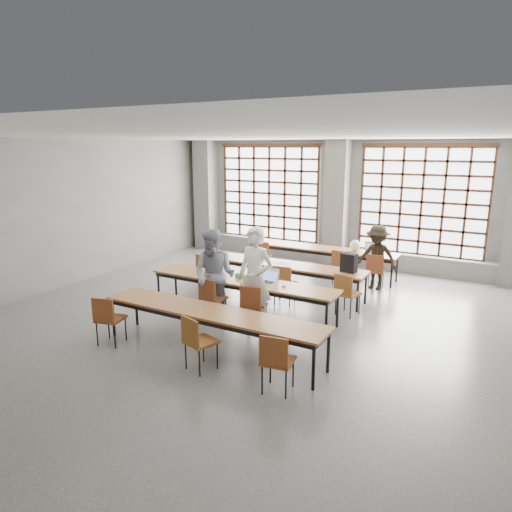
{
  "coord_description": "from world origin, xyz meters",
  "views": [
    {
      "loc": [
        4.29,
        -7.08,
        3.33
      ],
      "look_at": [
        0.1,
        0.4,
        1.25
      ],
      "focal_mm": 32.0,
      "sensor_mm": 36.0,
      "label": 1
    }
  ],
  "objects": [
    {
      "name": "window_right",
      "position": [
        2.25,
        5.42,
        1.9
      ],
      "size": [
        3.32,
        0.12,
        3.0
      ],
      "color": "white",
      "rests_on": "wall_back"
    },
    {
      "name": "chair_near_left",
      "position": [
        -1.44,
        -2.0,
        0.54
      ],
      "size": [
        0.51,
        0.51,
        0.88
      ],
      "color": "brown",
      "rests_on": "floor"
    },
    {
      "name": "chair_back_left",
      "position": [
        -1.31,
        3.29,
        0.54
      ],
      "size": [
        0.49,
        0.49,
        0.88
      ],
      "color": "brown",
      "rests_on": "floor"
    },
    {
      "name": "column_mid",
      "position": [
        0.0,
        5.22,
        1.75
      ],
      "size": [
        0.6,
        0.55,
        3.5
      ],
      "primitive_type": "cube",
      "color": "#5C5B59",
      "rests_on": "floor"
    },
    {
      "name": "mouse",
      "position": [
        0.72,
        0.37,
        0.75
      ],
      "size": [
        0.11,
        0.09,
        0.04
      ],
      "primitive_type": "ellipsoid",
      "rotation": [
        0.0,
        0.0,
        0.31
      ],
      "color": "silver",
      "rests_on": "desk_row_c"
    },
    {
      "name": "phone",
      "position": [
        -0.05,
        0.29,
        0.74
      ],
      "size": [
        0.14,
        0.08,
        0.01
      ],
      "primitive_type": "cube",
      "rotation": [
        0.0,
        0.0,
        -0.17
      ],
      "color": "black",
      "rests_on": "desk_row_c"
    },
    {
      "name": "paper_sheet_b",
      "position": [
        -0.45,
        1.89,
        0.73
      ],
      "size": [
        0.36,
        0.32,
        0.0
      ],
      "primitive_type": "cube",
      "rotation": [
        0.0,
        0.0,
        -0.44
      ],
      "color": "silver",
      "rests_on": "desk_row_b"
    },
    {
      "name": "desk_row_a",
      "position": [
        0.07,
        3.92,
        0.66
      ],
      "size": [
        4.0,
        0.7,
        0.73
      ],
      "color": "brown",
      "rests_on": "floor"
    },
    {
      "name": "chair_mid_right",
      "position": [
        1.63,
        1.31,
        0.54
      ],
      "size": [
        0.5,
        0.51,
        0.88
      ],
      "color": "brown",
      "rests_on": "floor"
    },
    {
      "name": "student_male",
      "position": [
        0.37,
        -0.11,
        0.96
      ],
      "size": [
        0.72,
        0.48,
        1.92
      ],
      "primitive_type": "imported",
      "rotation": [
        0.0,
        0.0,
        -0.04
      ],
      "color": "white",
      "rests_on": "floor"
    },
    {
      "name": "chair_near_right",
      "position": [
        1.76,
        -2.0,
        0.54
      ],
      "size": [
        0.48,
        0.48,
        0.88
      ],
      "color": "maroon",
      "rests_on": "floor"
    },
    {
      "name": "green_box",
      "position": [
        -0.28,
        0.47,
        0.78
      ],
      "size": [
        0.26,
        0.12,
        0.09
      ],
      "primitive_type": "cube",
      "rotation": [
        0.0,
        0.0,
        -0.14
      ],
      "color": "green",
      "rests_on": "desk_row_c"
    },
    {
      "name": "column_left",
      "position": [
        -4.5,
        5.22,
        1.75
      ],
      "size": [
        0.6,
        0.55,
        3.5
      ],
      "primitive_type": "cube",
      "color": "#5C5B59",
      "rests_on": "floor"
    },
    {
      "name": "laptop_back",
      "position": [
        1.4,
        4.02,
        0.79
      ],
      "size": [
        0.45,
        0.42,
        0.26
      ],
      "color": "silver",
      "rests_on": "desk_row_a"
    },
    {
      "name": "wall_left",
      "position": [
        -5.0,
        0.0,
        1.75
      ],
      "size": [
        0.0,
        11.0,
        11.0
      ],
      "primitive_type": "plane",
      "rotation": [
        1.57,
        0.0,
        1.57
      ],
      "color": "#5D5D5B",
      "rests_on": "floor"
    },
    {
      "name": "chair_mid_centre",
      "position": [
        0.26,
        1.31,
        0.54
      ],
      "size": [
        0.47,
        0.47,
        0.88
      ],
      "color": "brown",
      "rests_on": "floor"
    },
    {
      "name": "plastic_bag",
      "position": [
        0.97,
        3.97,
        0.87
      ],
      "size": [
        0.29,
        0.24,
        0.29
      ],
      "primitive_type": "ellipsoid",
      "rotation": [
        0.0,
        0.0,
        0.15
      ],
      "color": "white",
      "rests_on": "desk_row_a"
    },
    {
      "name": "window_left",
      "position": [
        -2.25,
        5.42,
        1.9
      ],
      "size": [
        3.32,
        0.12,
        3.0
      ],
      "color": "white",
      "rests_on": "wall_back"
    },
    {
      "name": "chair_front_left",
      "position": [
        -0.54,
        -0.24,
        0.54
      ],
      "size": [
        0.45,
        0.45,
        0.88
      ],
      "color": "brown",
      "rests_on": "floor"
    },
    {
      "name": "sill_ledge",
      "position": [
        0.0,
        5.3,
        0.25
      ],
      "size": [
        9.8,
        0.35,
        0.5
      ],
      "primitive_type": "cube",
      "color": "#5C5B59",
      "rests_on": "floor"
    },
    {
      "name": "desk_row_c",
      "position": [
        -0.23,
        0.39,
        0.66
      ],
      "size": [
        4.0,
        0.7,
        0.73
      ],
      "color": "brown",
      "rests_on": "floor"
    },
    {
      "name": "ceiling",
      "position": [
        0.0,
        0.0,
        3.5
      ],
      "size": [
        11.0,
        11.0,
        0.0
      ],
      "primitive_type": "plane",
      "rotation": [
        3.14,
        0.0,
        0.0
      ],
      "color": "silver",
      "rests_on": "floor"
    },
    {
      "name": "chair_near_mid",
      "position": [
        0.42,
        -1.99,
        0.54
      ],
      "size": [
        0.52,
        0.52,
        0.88
      ],
      "color": "brown",
      "rests_on": "floor"
    },
    {
      "name": "desk_row_d",
      "position": [
        0.24,
        -1.37,
        0.66
      ],
      "size": [
        4.0,
        0.7,
        0.73
      ],
      "color": "brown",
      "rests_on": "floor"
    },
    {
      "name": "red_pouch",
      "position": [
        -1.46,
        -1.92,
        0.5
      ],
      "size": [
        0.22,
        0.15,
        0.06
      ],
      "primitive_type": "cube",
      "rotation": [
        0.0,
        0.0,
        -0.41
      ],
      "color": "#B01517",
      "rests_on": "chair_near_left"
    },
    {
      "name": "chair_front_right",
      "position": [
        0.38,
        -0.24,
        0.54
      ],
      "size": [
        0.49,
        0.49,
        0.88
      ],
      "color": "maroon",
      "rests_on": "floor"
    },
    {
      "name": "backpack",
      "position": [
        1.45,
        1.99,
        0.93
      ],
      "size": [
        0.35,
        0.25,
        0.4
      ],
      "primitive_type": "cube",
      "rotation": [
        0.0,
        0.0,
        -0.15
      ],
      "color": "black",
      "rests_on": "desk_row_b"
    },
    {
      "name": "student_back",
      "position": [
        1.67,
        3.42,
        0.77
      ],
      "size": [
        1.02,
        0.63,
        1.53
      ],
      "primitive_type": "imported",
      "rotation": [
        0.0,
        0.0,
        -0.06
      ],
      "color": "black",
      "rests_on": "floor"
    },
    {
      "name": "wall_back",
      "position": [
        0.0,
        5.5,
        1.75
      ],
      "size": [
        10.0,
        0.0,
        10.0
      ],
      "primitive_type": "plane",
      "rotation": [
        1.57,
        0.0,
        0.0
      ],
      "color": "#5D5D5B",
      "rests_on": "floor"
    },
    {
      "name": "desk_row_b",
      "position": [
        -0.15,
        1.94,
        0.66
      ],
      "size": [
        4.0,
        0.7,
        0.73
      ],
      "color": "brown",
      "rests_on": "floor"
    },
    {
      "name": "chair_back_right",
      "position": [
        1.68,
        3.29,
        0.54
      ],
      "size": [
        0.47,
        0.47,
        0.88
      ],
      "color": "maroon",
      "rests_on": "floor"
    },
    {
      "name": "chair_back_mid",
      "position": [
        0.86,
        3.29,
        0.54
      ],
      "size": [
        0.49,
        0.49,
        0.88
      ],
      "color": "brown",
      "rests_on": "floor"
    },
    {
      "name": "chair_mid_left",
      "position": [
        -1.77,
        1.31,
        0.54
      ],
      "size": [
        0.52,
        0.52,
        0.88
      ],
      "color": "brown",
      "rests_on": "floor"
    },
    {
      "name": "paper_sheet_c",
      "position": [
        -0.05,
        1.94,
        0.73
      ],
      "size": [
        0.31,
        0.22,
        0.0
      ],
      "primitive_type": "cube",
      "rotation": [
        0.0,
        0.0,
        0.04
      ],
      "color": "silver",
      "rests_on": "desk_row_b"
    },
    {
      "name": "floor",
      "position": [
        0.0,
        0.0,
        0.0
      ],
      "size": [
        11.0,
        11.0,
        0.0
      ],
      "primitive_type": "plane",
      "color": "#4E4E4B",
      "rests_on": "ground"
    },
    {
      "name": "student_female",
      "position": [
        -0.53,
        -0.11,
        0.9
      ],
      "size": [
        0.96,
        0.8,
        1.8
      ],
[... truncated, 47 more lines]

